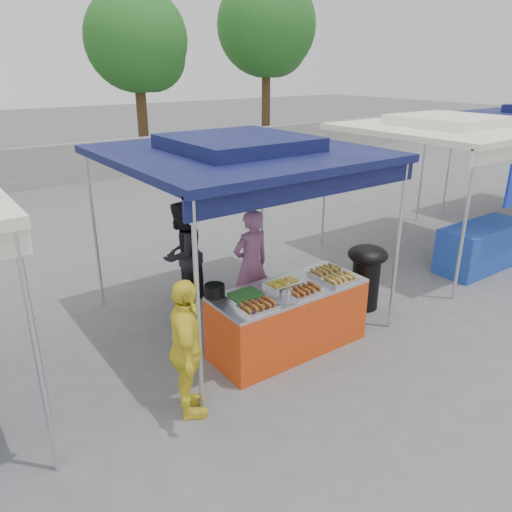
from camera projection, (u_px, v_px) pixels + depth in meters
ground_plane at (283, 344)px, 6.53m from camera, size 80.00×80.00×0.00m
back_wall at (49, 166)px, 14.63m from camera, size 40.00×0.25×1.20m
main_canopy at (239, 152)px, 6.40m from camera, size 3.20×3.20×2.57m
neighbor_stall_right at (463, 174)px, 8.84m from camera, size 3.20×3.20×2.57m
tree_2 at (140, 45)px, 16.77m from camera, size 3.48×3.41×5.87m
tree_3 at (269, 30)px, 20.07m from camera, size 3.96×3.96×6.81m
vendor_table at (288, 318)px, 6.30m from camera, size 2.00×0.80×0.85m
food_tray_fl at (258, 307)px, 5.60m from camera, size 0.42×0.30×0.07m
food_tray_fm at (304, 291)px, 5.96m from camera, size 0.42×0.30×0.07m
food_tray_fr at (339, 280)px, 6.29m from camera, size 0.42×0.30×0.07m
food_tray_bl at (245, 296)px, 5.85m from camera, size 0.42×0.30×0.07m
food_tray_bm at (283, 283)px, 6.18m from camera, size 0.42×0.30×0.07m
food_tray_br at (326, 272)px, 6.53m from camera, size 0.42×0.30×0.07m
cooking_pot at (215, 290)px, 5.90m from camera, size 0.25×0.25×0.14m
skewer_cup at (289, 293)px, 5.90m from camera, size 0.07×0.07×0.09m
wok_burner at (366, 271)px, 7.32m from camera, size 0.58×0.58×0.98m
crate_left at (235, 328)px, 6.64m from camera, size 0.48×0.34×0.29m
crate_right at (262, 311)px, 7.08m from camera, size 0.47×0.33×0.28m
crate_stacked at (262, 294)px, 6.98m from camera, size 0.44×0.31×0.26m
vendor_woman at (251, 265)px, 6.97m from camera, size 0.59×0.39×1.60m
helper_man at (182, 254)px, 7.35m from camera, size 0.97×0.90×1.60m
customer_person at (187, 350)px, 4.99m from camera, size 0.69×0.96×1.51m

